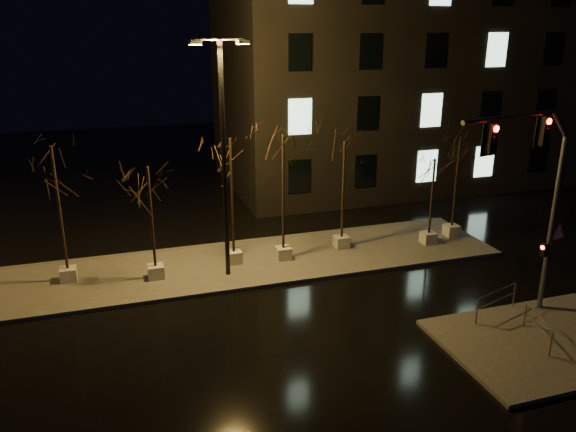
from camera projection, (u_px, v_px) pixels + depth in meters
name	position (u px, v px, depth m)	size (l,w,h in m)	color
ground	(301.00, 328.00, 19.77)	(90.00, 90.00, 0.00)	black
median	(258.00, 261.00, 25.16)	(22.00, 5.00, 0.15)	#4D4A45
sidewalk_corner	(547.00, 342.00, 18.75)	(7.00, 5.00, 0.15)	#4D4A45
building	(412.00, 67.00, 37.64)	(25.00, 12.00, 15.00)	black
tree_0	(55.00, 177.00, 21.71)	(1.80, 1.80, 5.78)	beige
tree_1	(149.00, 192.00, 22.17)	(1.80, 1.80, 4.87)	beige
tree_2	(231.00, 167.00, 23.44)	(1.80, 1.80, 5.73)	beige
tree_3	(283.00, 164.00, 23.86)	(1.80, 1.80, 5.77)	beige
tree_4	(344.00, 166.00, 25.32)	(1.80, 1.80, 5.22)	beige
tree_5	(433.00, 178.00, 26.04)	(1.80, 1.80, 4.26)	beige
tree_6	(458.00, 160.00, 26.82)	(1.80, 1.80, 5.11)	beige
traffic_signal_mast	(538.00, 186.00, 18.76)	(5.90, 1.54, 7.38)	slate
streetlight_main	(223.00, 146.00, 21.94)	(2.38, 0.73, 9.53)	black
guard_rail_a	(497.00, 299.00, 20.15)	(2.16, 0.75, 0.98)	slate
guard_rail_b	(538.00, 324.00, 18.50)	(0.59, 1.88, 0.93)	slate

